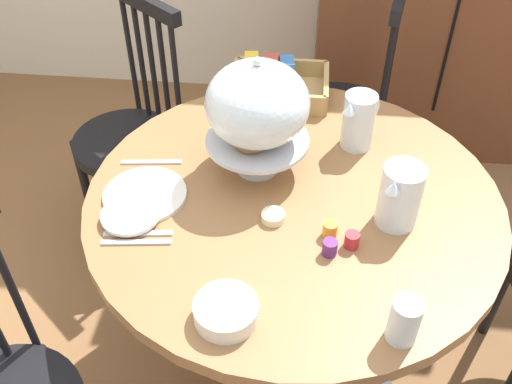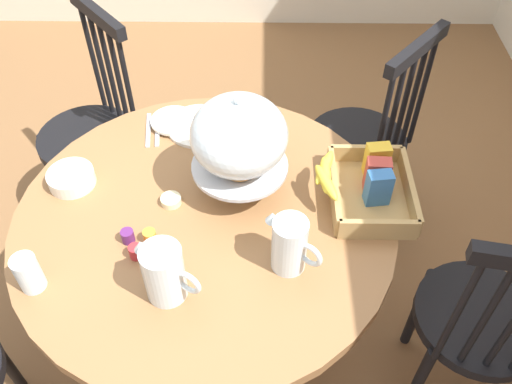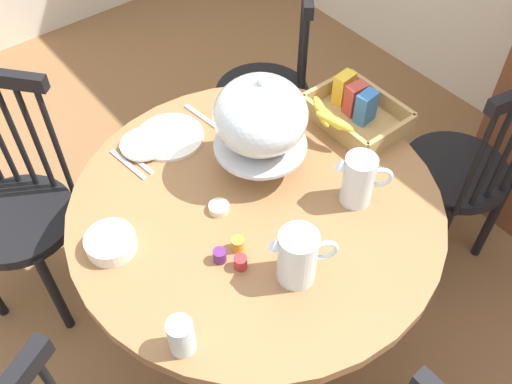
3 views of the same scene
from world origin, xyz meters
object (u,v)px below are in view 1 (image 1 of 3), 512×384
Objects in this scene: windsor_chair_facing_door at (132,139)px; cereal_basket at (276,84)px; china_plate_large at (145,195)px; china_plate_small at (131,214)px; drinking_glass at (404,321)px; windsor_chair_by_cabinet at (346,113)px; dining_table at (290,254)px; cereal_bowl at (226,311)px; orange_juice_pitcher at (358,123)px; butter_dish at (273,217)px; pastry_stand_with_dome at (257,108)px; milk_pitcher at (400,197)px.

cereal_basket is at bearing -9.88° from windsor_chair_facing_door.
windsor_chair_facing_door is at bearing 111.56° from china_plate_large.
drinking_glass is (0.65, -0.28, 0.04)m from china_plate_small.
dining_table is at bearing -102.17° from windsor_chair_by_cabinet.
windsor_chair_facing_door is 1.37m from drinking_glass.
windsor_chair_by_cabinet is 6.96× the size of cereal_bowl.
windsor_chair_by_cabinet reaches higher than orange_juice_pitcher.
windsor_chair_facing_door is 8.86× the size of drinking_glass.
windsor_chair_by_cabinet is 0.56m from cereal_basket.
butter_dish is (0.34, -0.05, 0.01)m from china_plate_large.
windsor_chair_facing_door is 1.15m from cereal_bowl.
windsor_chair_by_cabinet is 1.01m from butter_dish.
orange_juice_pitcher reaches higher than cereal_bowl.
windsor_chair_by_cabinet is 2.83× the size of pastry_stand_with_dome.
milk_pitcher reaches higher than drinking_glass.
orange_juice_pitcher is at bearing -91.01° from windsor_chair_by_cabinet.
dining_table is 0.85m from windsor_chair_by_cabinet.
china_plate_small is at bearing -117.63° from cereal_basket.
windsor_chair_by_cabinet reaches higher than china_plate_small.
windsor_chair_by_cabinet is at bearing 95.08° from milk_pitcher.
windsor_chair_by_cabinet is 0.98m from milk_pitcher.
pastry_stand_with_dome is at bearing 38.72° from china_plate_small.
butter_dish is (0.59, -0.67, 0.30)m from windsor_chair_facing_door.
cereal_bowl is at bearing -103.65° from windsor_chair_by_cabinet.
cereal_basket is at bearing -126.34° from windsor_chair_by_cabinet.
pastry_stand_with_dome is at bearing -93.59° from cereal_basket.
drinking_glass reaches higher than dining_table.
china_plate_small is (0.23, -0.71, 0.30)m from windsor_chair_facing_door.
windsor_chair_facing_door is at bearing 170.12° from cereal_basket.
dining_table is at bearing 65.12° from butter_dish.
drinking_glass is at bearing -69.82° from cereal_basket.
windsor_chair_facing_door is 0.73m from china_plate_large.
dining_table is at bearing 18.54° from china_plate_small.
butter_dish is (-0.22, -0.34, -0.07)m from orange_juice_pitcher.
orange_juice_pitcher is 2.82× the size of butter_dish.
windsor_chair_by_cabinet reaches higher than dining_table.
china_plate_large is 3.67× the size of butter_dish.
cereal_bowl is at bearing -53.54° from china_plate_large.
windsor_chair_facing_door is at bearing 131.20° from butter_dish.
cereal_bowl is at bearing -62.42° from windsor_chair_facing_door.
drinking_glass is at bearing -87.03° from windsor_chair_by_cabinet.
pastry_stand_with_dome reaches higher than china_plate_large.
drinking_glass is (-0.02, -0.35, -0.02)m from milk_pitcher.
pastry_stand_with_dome is at bearing -153.73° from orange_juice_pitcher.
windsor_chair_by_cabinet is 0.86m from windsor_chair_facing_door.
windsor_chair_facing_door is at bearing 157.52° from orange_juice_pitcher.
cereal_basket is at bearing 110.18° from drinking_glass.
orange_juice_pitcher reaches higher than china_plate_large.
china_plate_small is at bearing -174.36° from butter_dish.
windsor_chair_by_cabinet is at bearing 68.57° from pastry_stand_with_dome.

